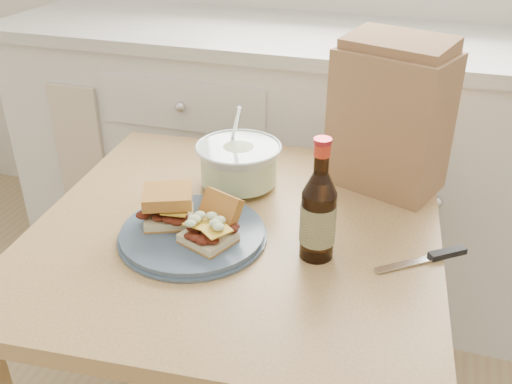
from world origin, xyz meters
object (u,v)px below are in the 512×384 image
(coleslaw_bowl, at_px, (239,166))
(beer_bottle, at_px, (318,214))
(paper_bag, at_px, (390,121))
(plate, at_px, (193,234))
(dining_table, at_px, (237,264))

(coleslaw_bowl, height_order, beer_bottle, beer_bottle)
(paper_bag, bearing_deg, plate, -113.19)
(plate, bearing_deg, coleslaw_bowl, 86.54)
(plate, xyz_separation_m, paper_bag, (0.35, 0.37, 0.15))
(dining_table, bearing_deg, beer_bottle, -22.06)
(dining_table, height_order, plate, plate)
(plate, bearing_deg, dining_table, 47.38)
(plate, relative_size, coleslaw_bowl, 1.46)
(plate, distance_m, coleslaw_bowl, 0.25)
(plate, distance_m, beer_bottle, 0.27)
(dining_table, distance_m, paper_bag, 0.48)
(dining_table, bearing_deg, coleslaw_bowl, 102.19)
(paper_bag, bearing_deg, beer_bottle, -84.07)
(coleslaw_bowl, xyz_separation_m, paper_bag, (0.33, 0.12, 0.11))
(dining_table, distance_m, beer_bottle, 0.28)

